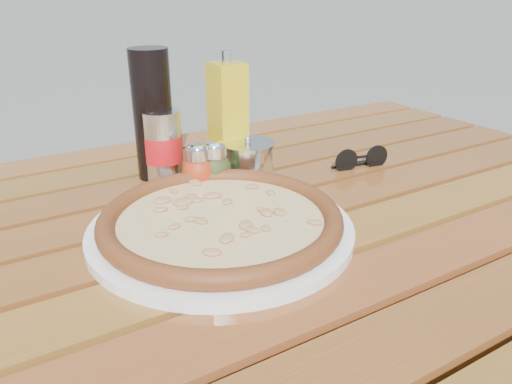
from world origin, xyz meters
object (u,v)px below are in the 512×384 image
soda_can (163,146)px  pepper_shaker (198,168)px  pizza (221,219)px  parmesan_tin (248,158)px  dark_bottle (153,115)px  table (263,260)px  plate (221,229)px  olive_oil_cruet (228,116)px  oregano_shaker (215,165)px  sunglasses (361,160)px

soda_can → pepper_shaker: bearing=-69.6°
pizza → parmesan_tin: (0.15, 0.18, 0.01)m
dark_bottle → soda_can: 0.05m
parmesan_tin → table: bearing=-112.8°
parmesan_tin → dark_bottle: bearing=151.9°
pepper_shaker → dark_bottle: size_ratio=0.37×
pizza → soda_can: soda_can is taller
table → soda_can: size_ratio=11.67×
table → plate: bearing=-166.2°
pepper_shaker → dark_bottle: 0.12m
soda_can → parmesan_tin: (0.13, -0.06, -0.03)m
pizza → dark_bottle: (0.00, 0.25, 0.09)m
dark_bottle → parmesan_tin: (0.14, -0.08, -0.08)m
dark_bottle → olive_oil_cruet: dark_bottle is taller
oregano_shaker → parmesan_tin: 0.08m
pizza → soda_can: 0.24m
dark_bottle → plate: bearing=-91.1°
table → pepper_shaker: bearing=105.5°
oregano_shaker → olive_oil_cruet: olive_oil_cruet is taller
olive_oil_cruet → parmesan_tin: olive_oil_cruet is taller
dark_bottle → oregano_shaker: bearing=-56.8°
pepper_shaker → dark_bottle: dark_bottle is taller
table → olive_oil_cruet: bearing=75.2°
soda_can → sunglasses: 0.36m
plate → oregano_shaker: size_ratio=4.39×
oregano_shaker → parmesan_tin: oregano_shaker is taller
plate → parmesan_tin: size_ratio=3.54×
table → sunglasses: (0.26, 0.08, 0.09)m
table → pizza: (-0.08, -0.02, 0.10)m
olive_oil_cruet → sunglasses: olive_oil_cruet is taller
olive_oil_cruet → parmesan_tin: bearing=-77.3°
plate → sunglasses: (0.34, 0.10, 0.01)m
soda_can → table: bearing=-72.7°
oregano_shaker → dark_bottle: dark_bottle is taller
plate → pizza: (0.00, 0.00, 0.02)m
olive_oil_cruet → sunglasses: size_ratio=1.89×
pizza → pepper_shaker: 0.16m
plate → soda_can: (0.01, 0.24, 0.05)m
pepper_shaker → parmesan_tin: pepper_shaker is taller
pepper_shaker → parmesan_tin: (0.10, 0.02, -0.01)m
table → pepper_shaker: pepper_shaker is taller
table → sunglasses: 0.29m
oregano_shaker → dark_bottle: bearing=123.2°
pizza → parmesan_tin: 0.23m
olive_oil_cruet → pizza: bearing=-120.7°
soda_can → sunglasses: size_ratio=1.08×
parmesan_tin → pizza: bearing=-129.5°
table → olive_oil_cruet: (0.05, 0.21, 0.17)m
table → parmesan_tin: 0.20m
plate → parmesan_tin: bearing=50.5°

